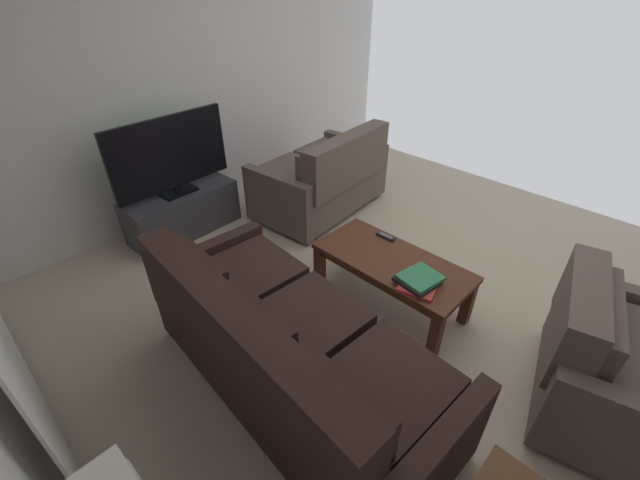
% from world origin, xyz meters
% --- Properties ---
extents(ground_plane, '(4.89, 4.93, 0.01)m').
position_xyz_m(ground_plane, '(0.00, 0.00, -0.00)').
color(ground_plane, '#B7A88E').
extents(wall_right, '(0.12, 4.93, 2.85)m').
position_xyz_m(wall_right, '(2.45, 0.00, 1.43)').
color(wall_right, silver).
rests_on(wall_right, ground).
extents(sofa_main, '(1.97, 0.95, 0.89)m').
position_xyz_m(sofa_main, '(-0.05, 1.27, 0.38)').
color(sofa_main, black).
rests_on(sofa_main, ground).
extents(loveseat_near, '(0.95, 1.43, 0.88)m').
position_xyz_m(loveseat_near, '(1.36, -0.51, 0.37)').
color(loveseat_near, black).
rests_on(loveseat_near, ground).
extents(coffee_table, '(1.13, 0.53, 0.41)m').
position_xyz_m(coffee_table, '(0.00, 0.20, 0.34)').
color(coffee_table, '#4C2819').
rests_on(coffee_table, ground).
extents(tv_stand, '(0.46, 1.05, 0.43)m').
position_xyz_m(tv_stand, '(2.03, 0.74, 0.21)').
color(tv_stand, '#38383D').
rests_on(tv_stand, ground).
extents(flat_tv, '(0.21, 1.11, 0.70)m').
position_xyz_m(flat_tv, '(2.03, 0.74, 0.79)').
color(flat_tv, black).
rests_on(flat_tv, tv_stand).
extents(armchair_side, '(1.07, 1.15, 0.82)m').
position_xyz_m(armchair_side, '(-1.45, 0.07, 0.35)').
color(armchair_side, black).
rests_on(armchair_side, ground).
extents(book_stack, '(0.30, 0.34, 0.07)m').
position_xyz_m(book_stack, '(-0.28, 0.31, 0.45)').
color(book_stack, '#C63833').
rests_on(book_stack, coffee_table).
extents(tv_remote, '(0.16, 0.05, 0.02)m').
position_xyz_m(tv_remote, '(0.21, 0.00, 0.42)').
color(tv_remote, black).
rests_on(tv_remote, coffee_table).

